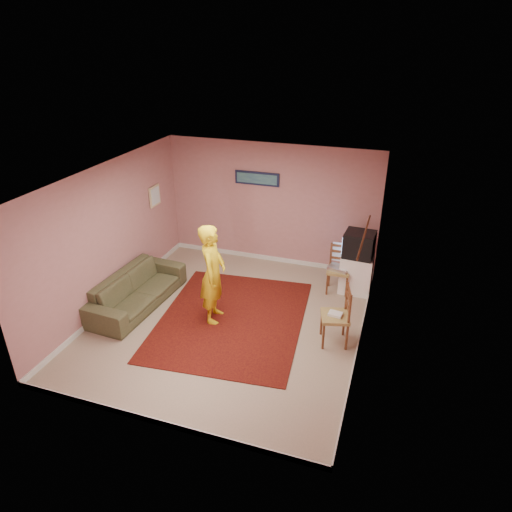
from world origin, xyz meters
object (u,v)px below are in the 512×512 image
(sofa, at_px, (137,290))
(person, at_px, (213,274))
(chair_a, at_px, (339,265))
(crt_tv, at_px, (359,244))
(tv_cabinet, at_px, (356,273))
(chair_b, at_px, (336,310))

(sofa, bearing_deg, person, -85.51)
(chair_a, height_order, person, person)
(crt_tv, bearing_deg, sofa, -150.38)
(tv_cabinet, relative_size, crt_tv, 1.27)
(crt_tv, xyz_separation_m, sofa, (-3.74, -1.80, -0.68))
(tv_cabinet, xyz_separation_m, crt_tv, (-0.01, 0.00, 0.61))
(chair_a, distance_m, chair_b, 1.64)
(sofa, height_order, person, person)
(crt_tv, bearing_deg, chair_a, -149.22)
(crt_tv, distance_m, sofa, 4.21)
(crt_tv, relative_size, chair_b, 1.07)
(chair_a, bearing_deg, chair_b, -86.16)
(tv_cabinet, relative_size, sofa, 0.35)
(chair_b, bearing_deg, person, -105.71)
(crt_tv, xyz_separation_m, chair_b, (-0.11, -1.79, -0.37))
(chair_b, relative_size, sofa, 0.26)
(tv_cabinet, relative_size, person, 0.42)
(chair_a, xyz_separation_m, chair_b, (0.20, -1.63, 0.04))
(tv_cabinet, distance_m, crt_tv, 0.61)
(tv_cabinet, distance_m, chair_a, 0.41)
(crt_tv, bearing_deg, chair_b, -89.56)
(chair_a, xyz_separation_m, sofa, (-3.43, -1.64, -0.26))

